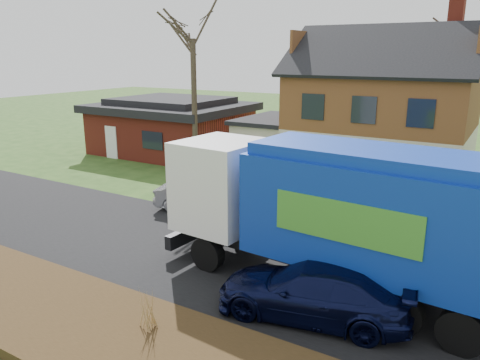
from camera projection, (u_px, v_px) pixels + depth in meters
The scene contains 11 objects.
ground at pixel (209, 255), 15.89m from camera, with size 120.00×120.00×0.00m, color #284818.
road at pixel (209, 254), 15.89m from camera, with size 80.00×7.00×0.02m, color black.
mulch_verge at pixel (87, 326), 11.46m from camera, with size 80.00×3.50×0.30m, color #2F200F.
main_house at pixel (374, 102), 25.61m from camera, with size 12.95×8.95×9.26m.
ranch_house at pixel (172, 125), 32.12m from camera, with size 9.80×8.20×3.70m.
garbage_truck at pixel (333, 208), 12.99m from camera, with size 10.12×3.42×4.26m.
silver_sedan at pixel (204, 196), 20.08m from camera, with size 1.44×4.13×1.36m, color #96979D.
navy_wagon at pixel (313, 291), 11.99m from camera, with size 2.03×4.98×1.45m, color black.
tree_front_west at pixel (192, 17), 24.77m from camera, with size 3.45×3.45×10.25m.
tree_back at pixel (462, 20), 28.39m from camera, with size 3.25×3.25×10.30m.
grass_clump_mid at pixel (148, 309), 11.01m from camera, with size 0.35×0.29×0.99m.
Camera 1 is at (8.43, -12.05, 6.62)m, focal length 35.00 mm.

